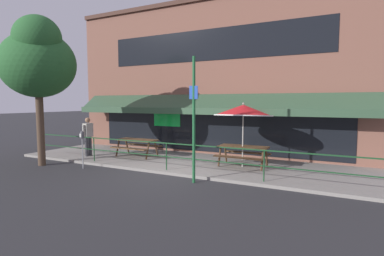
{
  "coord_description": "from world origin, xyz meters",
  "views": [
    {
      "loc": [
        5.54,
        -8.58,
        2.5
      ],
      "look_at": [
        0.35,
        1.6,
        1.5
      ],
      "focal_mm": 28.0,
      "sensor_mm": 36.0,
      "label": 1
    }
  ],
  "objects_px": {
    "picnic_table_left": "(137,143)",
    "patio_umbrella_centre": "(243,111)",
    "pedestrian_walking": "(88,134)",
    "parking_meter_near": "(82,138)",
    "street_sign_pole": "(194,119)",
    "street_tree_curbside": "(38,60)",
    "picnic_table_centre": "(243,151)"
  },
  "relations": [
    {
      "from": "picnic_table_centre",
      "to": "street_tree_curbside",
      "type": "distance_m",
      "value": 8.5
    },
    {
      "from": "pedestrian_walking",
      "to": "street_sign_pole",
      "type": "distance_m",
      "value": 6.28
    },
    {
      "from": "picnic_table_centre",
      "to": "pedestrian_walking",
      "type": "distance_m",
      "value": 6.89
    },
    {
      "from": "picnic_table_left",
      "to": "street_tree_curbside",
      "type": "distance_m",
      "value": 5.04
    },
    {
      "from": "pedestrian_walking",
      "to": "street_tree_curbside",
      "type": "xyz_separation_m",
      "value": [
        -0.39,
        -2.02,
        3.03
      ]
    },
    {
      "from": "picnic_table_left",
      "to": "patio_umbrella_centre",
      "type": "relative_size",
      "value": 0.76
    },
    {
      "from": "picnic_table_centre",
      "to": "street_sign_pole",
      "type": "height_order",
      "value": "street_sign_pole"
    },
    {
      "from": "patio_umbrella_centre",
      "to": "pedestrian_walking",
      "type": "xyz_separation_m",
      "value": [
        -6.81,
        -0.92,
        -1.12
      ]
    },
    {
      "from": "picnic_table_left",
      "to": "patio_umbrella_centre",
      "type": "height_order",
      "value": "patio_umbrella_centre"
    },
    {
      "from": "picnic_table_left",
      "to": "street_sign_pole",
      "type": "xyz_separation_m",
      "value": [
        3.98,
        -2.34,
        1.28
      ]
    },
    {
      "from": "pedestrian_walking",
      "to": "street_sign_pole",
      "type": "bearing_deg",
      "value": -14.15
    },
    {
      "from": "patio_umbrella_centre",
      "to": "street_sign_pole",
      "type": "distance_m",
      "value": 2.57
    },
    {
      "from": "pedestrian_walking",
      "to": "parking_meter_near",
      "type": "xyz_separation_m",
      "value": [
        1.41,
        -1.64,
        0.09
      ]
    },
    {
      "from": "picnic_table_centre",
      "to": "pedestrian_walking",
      "type": "xyz_separation_m",
      "value": [
        -6.81,
        -0.96,
        0.35
      ]
    },
    {
      "from": "street_sign_pole",
      "to": "picnic_table_centre",
      "type": "bearing_deg",
      "value": 72.23
    },
    {
      "from": "parking_meter_near",
      "to": "street_sign_pole",
      "type": "bearing_deg",
      "value": 1.54
    },
    {
      "from": "picnic_table_left",
      "to": "street_tree_curbside",
      "type": "xyz_separation_m",
      "value": [
        -2.43,
        -2.85,
        3.38
      ]
    },
    {
      "from": "street_tree_curbside",
      "to": "picnic_table_left",
      "type": "bearing_deg",
      "value": 49.49
    },
    {
      "from": "picnic_table_left",
      "to": "street_sign_pole",
      "type": "bearing_deg",
      "value": -30.49
    },
    {
      "from": "picnic_table_left",
      "to": "parking_meter_near",
      "type": "xyz_separation_m",
      "value": [
        -0.63,
        -2.47,
        0.44
      ]
    },
    {
      "from": "picnic_table_left",
      "to": "street_tree_curbside",
      "type": "bearing_deg",
      "value": -130.51
    },
    {
      "from": "street_sign_pole",
      "to": "patio_umbrella_centre",
      "type": "bearing_deg",
      "value": 71.94
    },
    {
      "from": "street_sign_pole",
      "to": "picnic_table_left",
      "type": "bearing_deg",
      "value": 149.51
    },
    {
      "from": "parking_meter_near",
      "to": "street_tree_curbside",
      "type": "height_order",
      "value": "street_tree_curbside"
    },
    {
      "from": "picnic_table_centre",
      "to": "street_tree_curbside",
      "type": "xyz_separation_m",
      "value": [
        -7.2,
        -2.98,
        3.38
      ]
    },
    {
      "from": "patio_umbrella_centre",
      "to": "street_sign_pole",
      "type": "height_order",
      "value": "street_sign_pole"
    },
    {
      "from": "picnic_table_left",
      "to": "pedestrian_walking",
      "type": "height_order",
      "value": "pedestrian_walking"
    },
    {
      "from": "street_tree_curbside",
      "to": "parking_meter_near",
      "type": "bearing_deg",
      "value": 11.93
    },
    {
      "from": "street_tree_curbside",
      "to": "pedestrian_walking",
      "type": "bearing_deg",
      "value": 79.11
    },
    {
      "from": "street_tree_curbside",
      "to": "picnic_table_centre",
      "type": "bearing_deg",
      "value": 22.48
    },
    {
      "from": "pedestrian_walking",
      "to": "street_sign_pole",
      "type": "relative_size",
      "value": 0.44
    },
    {
      "from": "picnic_table_left",
      "to": "street_sign_pole",
      "type": "distance_m",
      "value": 4.79
    }
  ]
}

